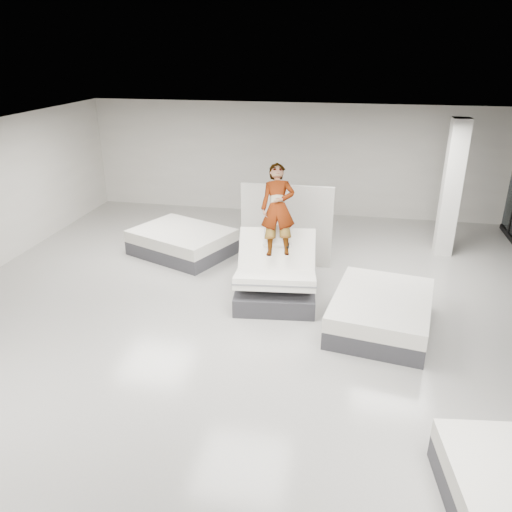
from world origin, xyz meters
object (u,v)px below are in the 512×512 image
(hero_bed, at_px, (276,278))
(flat_bed_left_far, at_px, (182,242))
(remote, at_px, (288,245))
(column, at_px, (451,189))
(flat_bed_right_far, at_px, (381,312))
(person, at_px, (278,227))
(divider_panel, at_px, (286,226))

(hero_bed, distance_m, flat_bed_left_far, 3.11)
(remote, height_order, column, column)
(flat_bed_right_far, height_order, column, column)
(flat_bed_left_far, bearing_deg, person, -29.39)
(hero_bed, xyz_separation_m, flat_bed_right_far, (2.02, -0.83, -0.10))
(remote, relative_size, flat_bed_right_far, 0.06)
(remote, bearing_deg, flat_bed_left_far, 141.59)
(flat_bed_left_far, height_order, column, column)
(flat_bed_right_far, xyz_separation_m, flat_bed_left_far, (-4.58, 2.59, 0.00))
(hero_bed, distance_m, divider_panel, 1.71)
(flat_bed_left_far, bearing_deg, remote, -32.11)
(person, relative_size, column, 0.58)
(divider_panel, height_order, flat_bed_left_far, divider_panel)
(hero_bed, distance_m, column, 4.85)
(person, relative_size, flat_bed_right_far, 0.76)
(remote, relative_size, divider_panel, 0.07)
(remote, bearing_deg, column, 35.13)
(divider_panel, distance_m, flat_bed_right_far, 3.26)
(divider_panel, distance_m, flat_bed_left_far, 2.61)
(person, xyz_separation_m, flat_bed_left_far, (-2.52, 1.42, -1.04))
(flat_bed_right_far, height_order, flat_bed_left_far, flat_bed_left_far)
(remote, height_order, divider_panel, divider_panel)
(hero_bed, relative_size, column, 0.68)
(remote, height_order, flat_bed_left_far, remote)
(hero_bed, relative_size, flat_bed_left_far, 0.82)
(person, height_order, remote, person)
(hero_bed, height_order, flat_bed_left_far, hero_bed)
(hero_bed, bearing_deg, remote, 3.78)
(divider_panel, bearing_deg, flat_bed_left_far, 176.57)
(hero_bed, xyz_separation_m, remote, (0.22, 0.01, 0.70))
(person, distance_m, column, 4.53)
(hero_bed, bearing_deg, column, 39.79)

